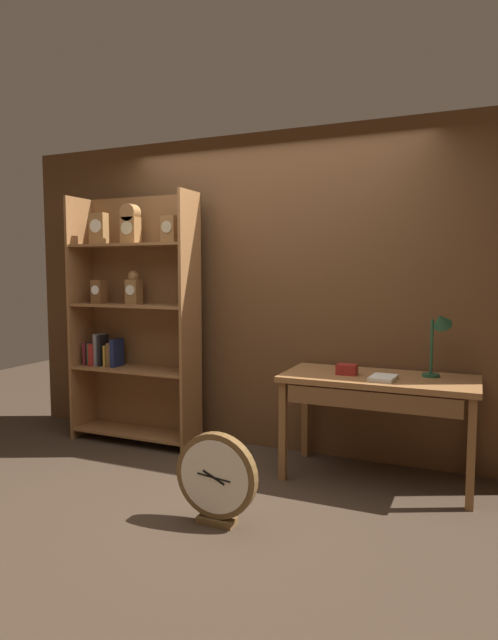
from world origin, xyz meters
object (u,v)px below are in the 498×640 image
desk_lamp (439,331)px  open_repair_manual (383,378)px  round_clock_large (216,478)px  toolbox_small (347,369)px  bookshelf (133,317)px  workbench (378,389)px

desk_lamp → open_repair_manual: (-0.33, -0.19, -0.31)m
desk_lamp → round_clock_large: bearing=-134.8°
desk_lamp → open_repair_manual: size_ratio=2.18×
toolbox_small → open_repair_manual: (0.27, -0.08, -0.02)m
desk_lamp → toolbox_small: 0.68m
bookshelf → open_repair_manual: 2.19m
desk_lamp → round_clock_large: desk_lamp is taller
bookshelf → toolbox_small: 1.92m
toolbox_small → round_clock_large: toolbox_small is taller
bookshelf → toolbox_small: (1.89, -0.11, -0.30)m
toolbox_small → open_repair_manual: toolbox_small is taller
workbench → round_clock_large: (-0.74, -1.03, -0.38)m
workbench → desk_lamp: 0.57m
workbench → round_clock_large: bearing=-125.9°
workbench → desk_lamp: (0.38, 0.11, 0.41)m
toolbox_small → open_repair_manual: bearing=-16.0°
desk_lamp → open_repair_manual: desk_lamp is taller
desk_lamp → round_clock_large: 1.79m
bookshelf → toolbox_small: size_ratio=15.07×
desk_lamp → workbench: bearing=-164.4°
bookshelf → desk_lamp: bearing=0.1°
bookshelf → workbench: bearing=-2.8°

